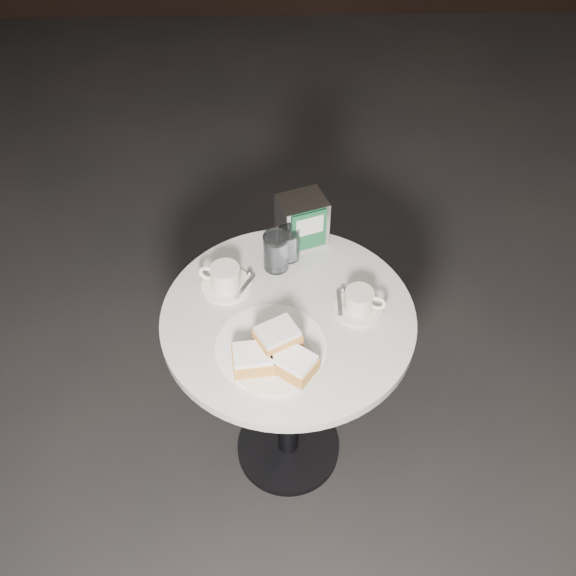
{
  "coord_description": "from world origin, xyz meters",
  "views": [
    {
      "loc": [
        -0.03,
        -1.13,
        2.08
      ],
      "look_at": [
        0.0,
        0.02,
        0.83
      ],
      "focal_mm": 40.0,
      "sensor_mm": 36.0,
      "label": 1
    }
  ],
  "objects_px": {
    "water_glass_left": "(276,252)",
    "napkin_dispenser": "(302,221)",
    "coffee_cup_right": "(359,302)",
    "water_glass_right": "(289,244)",
    "cafe_table": "(288,358)",
    "beignet_plate": "(275,356)",
    "coffee_cup_left": "(225,279)"
  },
  "relations": [
    {
      "from": "beignet_plate",
      "to": "coffee_cup_left",
      "type": "distance_m",
      "value": 0.31
    },
    {
      "from": "cafe_table",
      "to": "coffee_cup_right",
      "type": "bearing_deg",
      "value": 3.87
    },
    {
      "from": "coffee_cup_left",
      "to": "water_glass_left",
      "type": "distance_m",
      "value": 0.17
    },
    {
      "from": "coffee_cup_right",
      "to": "water_glass_right",
      "type": "distance_m",
      "value": 0.28
    },
    {
      "from": "water_glass_left",
      "to": "water_glass_right",
      "type": "bearing_deg",
      "value": 46.33
    },
    {
      "from": "napkin_dispenser",
      "to": "beignet_plate",
      "type": "bearing_deg",
      "value": -120.15
    },
    {
      "from": "coffee_cup_right",
      "to": "water_glass_left",
      "type": "bearing_deg",
      "value": 157.84
    },
    {
      "from": "water_glass_left",
      "to": "beignet_plate",
      "type": "bearing_deg",
      "value": -91.23
    },
    {
      "from": "cafe_table",
      "to": "water_glass_right",
      "type": "distance_m",
      "value": 0.34
    },
    {
      "from": "water_glass_left",
      "to": "water_glass_right",
      "type": "height_order",
      "value": "water_glass_left"
    },
    {
      "from": "water_glass_right",
      "to": "napkin_dispenser",
      "type": "distance_m",
      "value": 0.09
    },
    {
      "from": "coffee_cup_left",
      "to": "cafe_table",
      "type": "bearing_deg",
      "value": -17.39
    },
    {
      "from": "beignet_plate",
      "to": "coffee_cup_right",
      "type": "bearing_deg",
      "value": 37.9
    },
    {
      "from": "napkin_dispenser",
      "to": "cafe_table",
      "type": "bearing_deg",
      "value": -118.85
    },
    {
      "from": "cafe_table",
      "to": "beignet_plate",
      "type": "distance_m",
      "value": 0.29
    },
    {
      "from": "beignet_plate",
      "to": "napkin_dispenser",
      "type": "xyz_separation_m",
      "value": [
        0.09,
        0.46,
        0.04
      ]
    },
    {
      "from": "beignet_plate",
      "to": "water_glass_left",
      "type": "relative_size",
      "value": 2.06
    },
    {
      "from": "water_glass_right",
      "to": "napkin_dispenser",
      "type": "height_order",
      "value": "napkin_dispenser"
    },
    {
      "from": "beignet_plate",
      "to": "water_glass_right",
      "type": "bearing_deg",
      "value": 83.49
    },
    {
      "from": "water_glass_left",
      "to": "napkin_dispenser",
      "type": "relative_size",
      "value": 0.73
    },
    {
      "from": "coffee_cup_right",
      "to": "water_glass_right",
      "type": "xyz_separation_m",
      "value": [
        -0.19,
        0.21,
        0.02
      ]
    },
    {
      "from": "cafe_table",
      "to": "coffee_cup_right",
      "type": "relative_size",
      "value": 4.47
    },
    {
      "from": "coffee_cup_right",
      "to": "water_glass_left",
      "type": "height_order",
      "value": "water_glass_left"
    },
    {
      "from": "water_glass_left",
      "to": "cafe_table",
      "type": "bearing_deg",
      "value": -80.69
    },
    {
      "from": "coffee_cup_right",
      "to": "napkin_dispenser",
      "type": "xyz_separation_m",
      "value": [
        -0.14,
        0.28,
        0.05
      ]
    },
    {
      "from": "beignet_plate",
      "to": "coffee_cup_right",
      "type": "relative_size",
      "value": 1.47
    },
    {
      "from": "beignet_plate",
      "to": "napkin_dispenser",
      "type": "distance_m",
      "value": 0.47
    },
    {
      "from": "coffee_cup_right",
      "to": "water_glass_left",
      "type": "xyz_separation_m",
      "value": [
        -0.22,
        0.17,
        0.03
      ]
    },
    {
      "from": "beignet_plate",
      "to": "water_glass_left",
      "type": "height_order",
      "value": "water_glass_left"
    },
    {
      "from": "coffee_cup_left",
      "to": "napkin_dispenser",
      "type": "relative_size",
      "value": 1.08
    },
    {
      "from": "coffee_cup_left",
      "to": "water_glass_left",
      "type": "xyz_separation_m",
      "value": [
        0.14,
        0.08,
        0.03
      ]
    },
    {
      "from": "cafe_table",
      "to": "napkin_dispenser",
      "type": "height_order",
      "value": "napkin_dispenser"
    }
  ]
}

